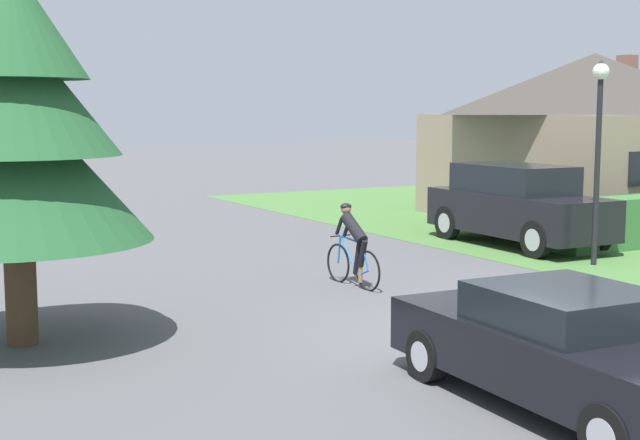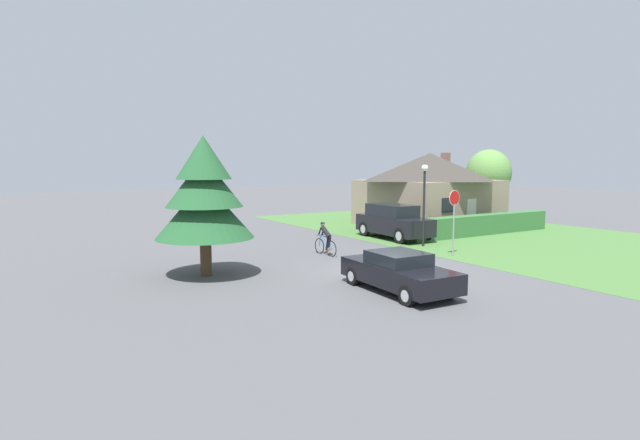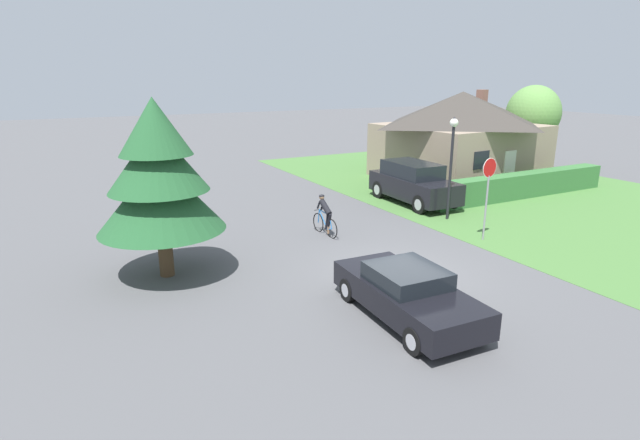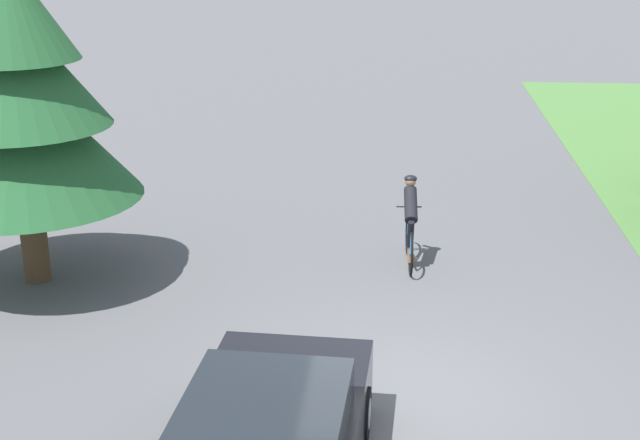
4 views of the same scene
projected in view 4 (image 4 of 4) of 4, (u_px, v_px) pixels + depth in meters
The scene contains 3 objects.
ground_plane at pixel (406, 400), 11.15m from camera, with size 140.00×140.00×0.00m, color #515154.
cyclist at pixel (410, 223), 15.22m from camera, with size 0.44×1.72×1.54m.
conifer_tall_near at pixel (18, 97), 13.76m from camera, with size 3.66×3.66×5.25m.
Camera 4 is at (-0.21, -9.83, 5.83)m, focal length 50.00 mm.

